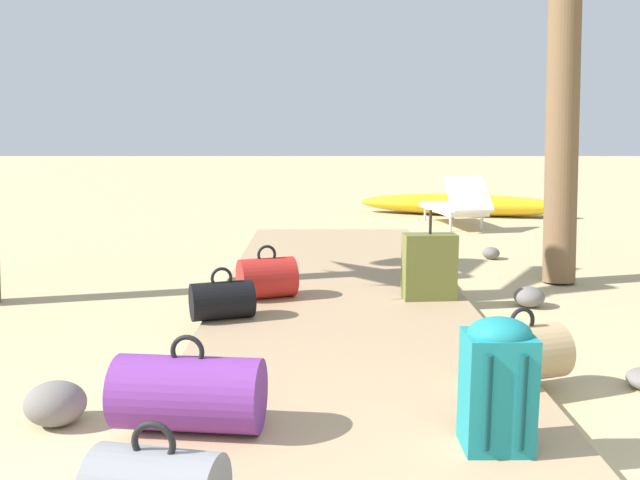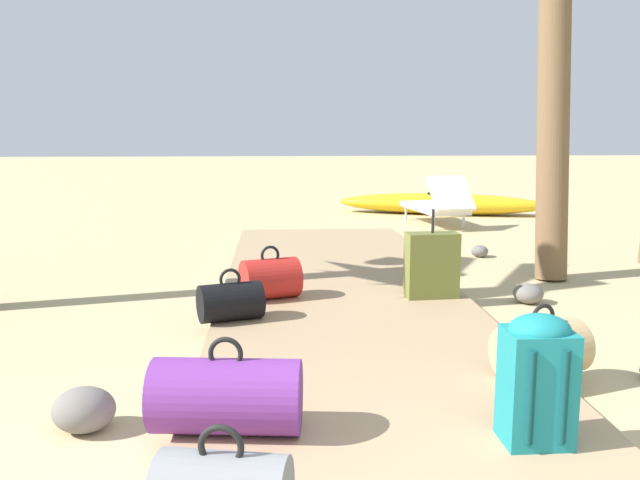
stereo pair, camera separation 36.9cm
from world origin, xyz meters
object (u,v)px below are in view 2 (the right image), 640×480
(duffel_bag_purple, at_px, (227,396))
(lounge_chair, at_px, (438,204))
(backpack_teal, at_px, (537,376))
(duffel_bag_tan, at_px, (541,349))
(kayak, at_px, (441,204))
(duffel_bag_red, at_px, (270,278))
(duffel_bag_black, at_px, (231,301))
(suitcase_olive, at_px, (432,265))

(duffel_bag_purple, xyz_separation_m, lounge_chair, (2.68, 7.08, 0.07))
(backpack_teal, height_order, duffel_bag_tan, backpack_teal)
(duffel_bag_tan, relative_size, lounge_chair, 0.36)
(duffel_bag_purple, bearing_deg, kayak, 70.08)
(backpack_teal, bearing_deg, duffel_bag_tan, 66.91)
(backpack_teal, xyz_separation_m, kayak, (1.64, 8.62, -0.21))
(kayak, bearing_deg, backpack_teal, -100.80)
(duffel_bag_red, bearing_deg, duffel_bag_black, -114.47)
(duffel_bag_red, distance_m, kayak, 6.59)
(backpack_teal, height_order, kayak, backpack_teal)
(backpack_teal, xyz_separation_m, duffel_bag_black, (-1.52, 2.06, -0.17))
(kayak, bearing_deg, duffel_bag_tan, -99.43)
(duffel_bag_red, bearing_deg, backpack_teal, -65.38)
(duffel_bag_tan, xyz_separation_m, kayak, (1.30, 7.80, -0.06))
(lounge_chair, bearing_deg, duffel_bag_red, -118.64)
(suitcase_olive, distance_m, kayak, 6.16)
(suitcase_olive, height_order, lounge_chair, suitcase_olive)
(duffel_bag_red, relative_size, duffel_bag_purple, 0.75)
(duffel_bag_tan, xyz_separation_m, duffel_bag_black, (-1.87, 1.24, -0.02))
(lounge_chair, xyz_separation_m, kayak, (0.37, 1.35, -0.14))
(backpack_teal, relative_size, duffel_bag_black, 1.14)
(duffel_bag_tan, relative_size, duffel_bag_black, 1.11)
(duffel_bag_tan, height_order, duffel_bag_black, duffel_bag_tan)
(duffel_bag_red, distance_m, lounge_chair, 5.22)
(duffel_bag_tan, distance_m, lounge_chair, 6.52)
(lounge_chair, bearing_deg, duffel_bag_purple, -110.73)
(backpack_teal, bearing_deg, lounge_chair, 80.09)
(suitcase_olive, xyz_separation_m, duffel_bag_black, (-1.64, -0.59, -0.13))
(backpack_teal, bearing_deg, duffel_bag_black, 126.47)
(lounge_chair, relative_size, kayak, 0.45)
(suitcase_olive, height_order, backpack_teal, suitcase_olive)
(duffel_bag_purple, distance_m, kayak, 8.96)
(backpack_teal, distance_m, kayak, 8.78)
(duffel_bag_black, xyz_separation_m, kayak, (3.16, 6.56, -0.04))
(lounge_chair, distance_m, kayak, 1.40)
(suitcase_olive, height_order, duffel_bag_tan, suitcase_olive)
(backpack_teal, distance_m, duffel_bag_purple, 1.43)
(backpack_teal, relative_size, kayak, 0.17)
(duffel_bag_red, height_order, backpack_teal, backpack_teal)
(suitcase_olive, relative_size, backpack_teal, 1.24)
(duffel_bag_black, height_order, lounge_chair, lounge_chair)
(duffel_bag_black, bearing_deg, kayak, 64.25)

